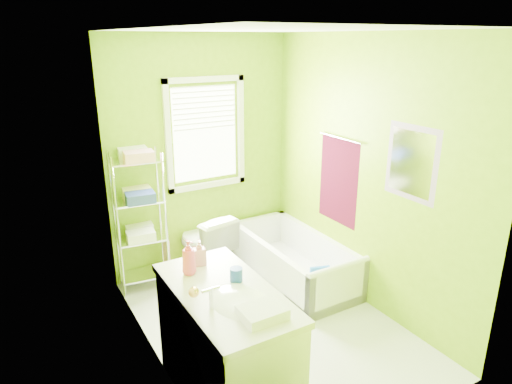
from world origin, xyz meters
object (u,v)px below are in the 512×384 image
vanity (226,343)px  toilet (205,245)px  bathtub (295,266)px  wire_shelf_unit (140,206)px

vanity → toilet: bearing=70.7°
bathtub → vanity: bearing=-140.1°
toilet → vanity: bearing=61.5°
bathtub → vanity: 1.90m
bathtub → toilet: size_ratio=2.04×
bathtub → toilet: bearing=145.9°
vanity → wire_shelf_unit: (-0.01, 1.90, 0.43)m
wire_shelf_unit → toilet: bearing=-13.0°
toilet → wire_shelf_unit: 0.84m
bathtub → wire_shelf_unit: wire_shelf_unit is taller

